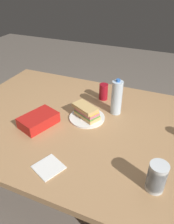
{
  "coord_description": "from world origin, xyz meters",
  "views": [
    {
      "loc": [
        -0.51,
        1.04,
        1.56
      ],
      "look_at": [
        -0.05,
        -0.04,
        0.78
      ],
      "focal_mm": 34.71,
      "sensor_mm": 36.0,
      "label": 1
    }
  ],
  "objects_px": {
    "paper_plate": "(87,117)",
    "soda_can_red": "(103,92)",
    "plastic_cup_stack": "(157,177)",
    "chip_bag": "(39,120)",
    "water_bottle_tall": "(117,98)",
    "sandwich": "(86,112)",
    "dining_table": "(77,129)"
  },
  "relations": [
    {
      "from": "paper_plate",
      "to": "soda_can_red",
      "type": "distance_m",
      "value": 0.29
    },
    {
      "from": "soda_can_red",
      "to": "plastic_cup_stack",
      "type": "relative_size",
      "value": 0.82
    },
    {
      "from": "chip_bag",
      "to": "plastic_cup_stack",
      "type": "bearing_deg",
      "value": 94.21
    },
    {
      "from": "plastic_cup_stack",
      "to": "paper_plate",
      "type": "bearing_deg",
      "value": -38.25
    },
    {
      "from": "chip_bag",
      "to": "water_bottle_tall",
      "type": "height_order",
      "value": "water_bottle_tall"
    },
    {
      "from": "water_bottle_tall",
      "to": "paper_plate",
      "type": "bearing_deg",
      "value": 42.14
    },
    {
      "from": "soda_can_red",
      "to": "sandwich",
      "type": "bearing_deg",
      "value": 86.26
    },
    {
      "from": "dining_table",
      "to": "water_bottle_tall",
      "type": "distance_m",
      "value": 0.34
    },
    {
      "from": "water_bottle_tall",
      "to": "plastic_cup_stack",
      "type": "xyz_separation_m",
      "value": [
        -0.34,
        0.53,
        -0.04
      ]
    },
    {
      "from": "soda_can_red",
      "to": "plastic_cup_stack",
      "type": "height_order",
      "value": "plastic_cup_stack"
    },
    {
      "from": "water_bottle_tall",
      "to": "sandwich",
      "type": "bearing_deg",
      "value": 41.38
    },
    {
      "from": "dining_table",
      "to": "chip_bag",
      "type": "xyz_separation_m",
      "value": [
        0.2,
        0.14,
        0.11
      ]
    },
    {
      "from": "paper_plate",
      "to": "plastic_cup_stack",
      "type": "height_order",
      "value": "plastic_cup_stack"
    },
    {
      "from": "plastic_cup_stack",
      "to": "sandwich",
      "type": "bearing_deg",
      "value": -38.02
    },
    {
      "from": "chip_bag",
      "to": "dining_table",
      "type": "bearing_deg",
      "value": 143.93
    },
    {
      "from": "paper_plate",
      "to": "sandwich",
      "type": "bearing_deg",
      "value": -0.38
    },
    {
      "from": "dining_table",
      "to": "sandwich",
      "type": "distance_m",
      "value": 0.14
    },
    {
      "from": "sandwich",
      "to": "plastic_cup_stack",
      "type": "bearing_deg",
      "value": 141.98
    },
    {
      "from": "dining_table",
      "to": "sandwich",
      "type": "bearing_deg",
      "value": -137.06
    },
    {
      "from": "dining_table",
      "to": "plastic_cup_stack",
      "type": "xyz_separation_m",
      "value": [
        -0.55,
        0.34,
        0.15
      ]
    },
    {
      "from": "paper_plate",
      "to": "sandwich",
      "type": "relative_size",
      "value": 1.14
    },
    {
      "from": "soda_can_red",
      "to": "chip_bag",
      "type": "relative_size",
      "value": 0.53
    },
    {
      "from": "dining_table",
      "to": "sandwich",
      "type": "height_order",
      "value": "sandwich"
    },
    {
      "from": "dining_table",
      "to": "sandwich",
      "type": "xyz_separation_m",
      "value": [
        -0.05,
        -0.04,
        0.13
      ]
    },
    {
      "from": "soda_can_red",
      "to": "plastic_cup_stack",
      "type": "bearing_deg",
      "value": 125.37
    },
    {
      "from": "sandwich",
      "to": "plastic_cup_stack",
      "type": "distance_m",
      "value": 0.63
    },
    {
      "from": "paper_plate",
      "to": "chip_bag",
      "type": "distance_m",
      "value": 0.32
    },
    {
      "from": "dining_table",
      "to": "soda_can_red",
      "type": "bearing_deg",
      "value": -101.37
    },
    {
      "from": "chip_bag",
      "to": "plastic_cup_stack",
      "type": "distance_m",
      "value": 0.78
    },
    {
      "from": "sandwich",
      "to": "water_bottle_tall",
      "type": "height_order",
      "value": "water_bottle_tall"
    },
    {
      "from": "paper_plate",
      "to": "chip_bag",
      "type": "height_order",
      "value": "chip_bag"
    },
    {
      "from": "paper_plate",
      "to": "chip_bag",
      "type": "relative_size",
      "value": 1.02
    }
  ]
}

